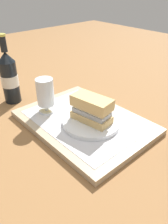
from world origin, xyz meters
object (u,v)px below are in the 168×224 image
at_px(plate, 91,122).
at_px(sandwich, 91,108).
at_px(beer_bottle, 9,77).
at_px(beer_glass, 45,95).

distance_m(plate, sandwich, 0.05).
height_order(sandwich, beer_bottle, beer_bottle).
relative_size(beer_glass, beer_bottle, 0.47).
xyz_separation_m(plate, beer_glass, (0.16, 0.06, 0.06)).
xyz_separation_m(sandwich, beer_glass, (0.16, 0.06, 0.01)).
xyz_separation_m(plate, beer_bottle, (0.36, 0.10, 0.08)).
xyz_separation_m(sandwich, beer_bottle, (0.35, 0.10, 0.03)).
relative_size(plate, beer_bottle, 0.71).
distance_m(beer_glass, beer_bottle, 0.20).
distance_m(plate, beer_bottle, 0.38).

